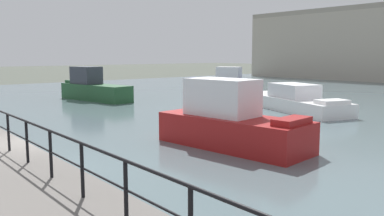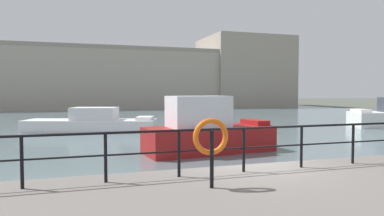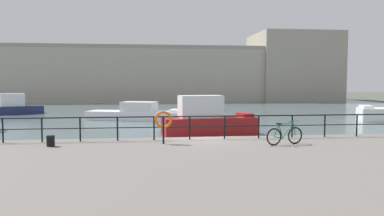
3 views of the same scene
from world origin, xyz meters
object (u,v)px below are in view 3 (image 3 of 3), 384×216
object	(u,v)px
parked_bicycle	(285,135)
moored_blue_motorboat	(138,114)
moored_cabin_cruiser	(7,108)
harbor_building	(196,74)
mooring_bollard	(51,141)
moored_red_daysailer	(207,121)
life_ring_stand	(163,121)

from	to	relation	value
parked_bicycle	moored_blue_motorboat	bearing A→B (deg)	92.43
moored_cabin_cruiser	harbor_building	bearing A→B (deg)	-156.47
mooring_bollard	moored_cabin_cruiser	bearing A→B (deg)	113.15
moored_cabin_cruiser	parked_bicycle	distance (m)	36.44
moored_red_daysailer	life_ring_stand	world-z (taller)	moored_red_daysailer
moored_red_daysailer	life_ring_stand	size ratio (longest dim) A/B	4.67
harbor_building	life_ring_stand	bearing A→B (deg)	-98.73
harbor_building	mooring_bollard	xyz separation A→B (m)	(-13.34, -57.32, -4.13)
parked_bicycle	life_ring_stand	distance (m)	5.10
moored_cabin_cruiser	moored_red_daysailer	size ratio (longest dim) A/B	1.23
moored_blue_motorboat	moored_red_daysailer	xyz separation A→B (m)	(5.05, -10.92, 0.37)
moored_blue_motorboat	moored_red_daysailer	size ratio (longest dim) A/B	1.52
parked_bicycle	mooring_bollard	size ratio (longest dim) A/B	3.92
harbor_building	mooring_bollard	distance (m)	59.00
harbor_building	moored_blue_motorboat	bearing A→B (deg)	-105.86
moored_cabin_cruiser	parked_bicycle	size ratio (longest dim) A/B	4.66
moored_red_daysailer	mooring_bollard	size ratio (longest dim) A/B	14.84
life_ring_stand	moored_red_daysailer	bearing A→B (deg)	70.35
moored_blue_motorboat	mooring_bollard	xyz separation A→B (m)	(-2.85, -20.39, 0.60)
moored_blue_motorboat	life_ring_stand	xyz separation A→B (m)	(1.71, -20.25, 1.36)
mooring_bollard	life_ring_stand	distance (m)	4.62
life_ring_stand	moored_blue_motorboat	bearing A→B (deg)	94.84
moored_blue_motorboat	moored_cabin_cruiser	world-z (taller)	moored_cabin_cruiser
mooring_bollard	moored_red_daysailer	bearing A→B (deg)	50.18
moored_blue_motorboat	parked_bicycle	xyz separation A→B (m)	(6.71, -21.10, 0.77)
moored_blue_motorboat	parked_bicycle	distance (m)	22.15
moored_blue_motorboat	moored_red_daysailer	world-z (taller)	moored_red_daysailer
parked_bicycle	moored_cabin_cruiser	bearing A→B (deg)	111.44
harbor_building	mooring_bollard	bearing A→B (deg)	-103.10
moored_red_daysailer	parked_bicycle	size ratio (longest dim) A/B	3.79
mooring_bollard	life_ring_stand	bearing A→B (deg)	1.70
moored_blue_motorboat	mooring_bollard	size ratio (longest dim) A/B	22.55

